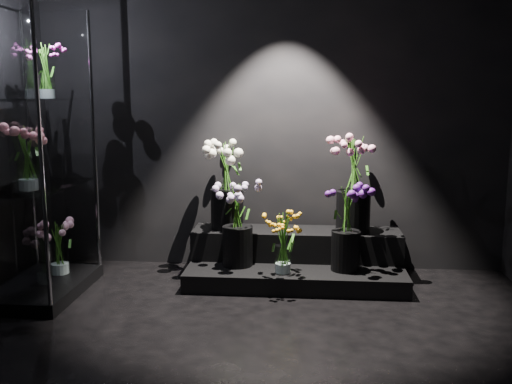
# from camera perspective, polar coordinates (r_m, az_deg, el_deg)

# --- Properties ---
(floor) EXTENTS (4.00, 4.00, 0.00)m
(floor) POSITION_cam_1_polar(r_m,az_deg,el_deg) (3.29, -0.81, -17.56)
(floor) COLOR black
(floor) RESTS_ON ground
(wall_back) EXTENTS (4.00, 0.00, 4.00)m
(wall_back) POSITION_cam_1_polar(r_m,az_deg,el_deg) (4.92, 1.52, 8.49)
(wall_back) COLOR black
(wall_back) RESTS_ON floor
(wall_front) EXTENTS (4.00, 0.00, 4.00)m
(wall_front) POSITION_cam_1_polar(r_m,az_deg,el_deg) (0.96, -13.05, 2.68)
(wall_front) COLOR black
(wall_front) RESTS_ON floor
(display_riser) EXTENTS (1.74, 0.77, 0.39)m
(display_riser) POSITION_cam_1_polar(r_m,az_deg,el_deg) (4.76, 4.00, -6.73)
(display_riser) COLOR black
(display_riser) RESTS_ON floor
(display_case) EXTENTS (0.59, 0.98, 2.15)m
(display_case) POSITION_cam_1_polar(r_m,az_deg,el_deg) (4.50, -21.25, 3.59)
(display_case) COLOR black
(display_case) RESTS_ON floor
(bouquet_orange_bells) EXTENTS (0.33, 0.33, 0.48)m
(bouquet_orange_bells) POSITION_cam_1_polar(r_m,az_deg,el_deg) (4.39, 2.71, -4.98)
(bouquet_orange_bells) COLOR white
(bouquet_orange_bells) RESTS_ON display_riser
(bouquet_lilac) EXTENTS (0.41, 0.41, 0.68)m
(bouquet_lilac) POSITION_cam_1_polar(r_m,az_deg,el_deg) (4.55, -1.87, -2.68)
(bouquet_lilac) COLOR black
(bouquet_lilac) RESTS_ON display_riser
(bouquet_purple) EXTENTS (0.39, 0.39, 0.68)m
(bouquet_purple) POSITION_cam_1_polar(r_m,az_deg,el_deg) (4.48, 9.04, -2.96)
(bouquet_purple) COLOR black
(bouquet_purple) RESTS_ON display_riser
(bouquet_cream_roses) EXTENTS (0.54, 0.54, 0.74)m
(bouquet_cream_roses) POSITION_cam_1_polar(r_m,az_deg,el_deg) (4.77, -2.93, 1.33)
(bouquet_cream_roses) COLOR black
(bouquet_cream_roses) RESTS_ON display_riser
(bouquet_pink_roses) EXTENTS (0.43, 0.43, 0.78)m
(bouquet_pink_roses) POSITION_cam_1_polar(r_m,az_deg,el_deg) (4.72, 9.78, 1.24)
(bouquet_pink_roses) COLOR black
(bouquet_pink_roses) RESTS_ON display_riser
(bouquet_case_pink) EXTENTS (0.29, 0.29, 0.45)m
(bouquet_case_pink) POSITION_cam_1_polar(r_m,az_deg,el_deg) (4.31, -21.94, 3.22)
(bouquet_case_pink) COLOR white
(bouquet_case_pink) RESTS_ON display_case
(bouquet_case_magenta) EXTENTS (0.22, 0.22, 0.41)m
(bouquet_case_magenta) POSITION_cam_1_polar(r_m,az_deg,el_deg) (4.63, -20.31, 11.30)
(bouquet_case_magenta) COLOR white
(bouquet_case_magenta) RESTS_ON display_case
(bouquet_case_base_pink) EXTENTS (0.40, 0.40, 0.41)m
(bouquet_case_base_pink) POSITION_cam_1_polar(r_m,az_deg,el_deg) (4.79, -19.13, -5.20)
(bouquet_case_base_pink) COLOR white
(bouquet_case_base_pink) RESTS_ON display_case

